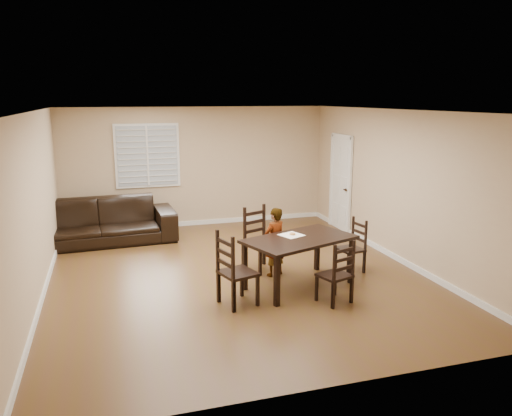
# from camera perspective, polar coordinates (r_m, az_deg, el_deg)

# --- Properties ---
(ground) EXTENTS (7.00, 7.00, 0.00)m
(ground) POSITION_cam_1_polar(r_m,az_deg,el_deg) (8.44, -2.29, -7.59)
(ground) COLOR #55361D
(ground) RESTS_ON ground
(room) EXTENTS (6.04, 7.04, 2.72)m
(room) POSITION_cam_1_polar(r_m,az_deg,el_deg) (8.18, -2.47, 4.81)
(room) COLOR tan
(room) RESTS_ON ground
(dining_table) EXTENTS (1.90, 1.46, 0.79)m
(dining_table) POSITION_cam_1_polar(r_m,az_deg,el_deg) (7.75, 4.98, -4.04)
(dining_table) COLOR black
(dining_table) RESTS_ON ground
(chair_near) EXTENTS (0.63, 0.62, 1.10)m
(chair_near) POSITION_cam_1_polar(r_m,az_deg,el_deg) (8.60, 0.14, -3.71)
(chair_near) COLOR black
(chair_near) RESTS_ON ground
(chair_far) EXTENTS (0.52, 0.51, 0.94)m
(chair_far) POSITION_cam_1_polar(r_m,az_deg,el_deg) (7.23, 9.59, -7.70)
(chair_far) COLOR black
(chair_far) RESTS_ON ground
(chair_left) EXTENTS (0.58, 0.60, 1.08)m
(chair_left) POSITION_cam_1_polar(r_m,az_deg,el_deg) (7.07, -3.00, -7.44)
(chair_left) COLOR black
(chair_left) RESTS_ON ground
(chair_right) EXTENTS (0.44, 0.46, 0.91)m
(chair_right) POSITION_cam_1_polar(r_m,az_deg,el_deg) (8.68, 11.32, -4.41)
(chair_right) COLOR black
(chair_right) RESTS_ON ground
(child) EXTENTS (0.50, 0.43, 1.15)m
(child) POSITION_cam_1_polar(r_m,az_deg,el_deg) (8.23, 2.14, -3.90)
(child) COLOR gray
(child) RESTS_ON ground
(napkin) EXTENTS (0.43, 0.43, 0.00)m
(napkin) POSITION_cam_1_polar(r_m,az_deg,el_deg) (7.86, 4.08, -3.10)
(napkin) COLOR white
(napkin) RESTS_ON dining_table
(donut) EXTENTS (0.10, 0.10, 0.03)m
(donut) POSITION_cam_1_polar(r_m,az_deg,el_deg) (7.87, 4.20, -2.93)
(donut) COLOR #BE7F44
(donut) RESTS_ON napkin
(sofa) EXTENTS (3.09, 1.34, 0.89)m
(sofa) POSITION_cam_1_polar(r_m,az_deg,el_deg) (10.58, -17.54, -1.50)
(sofa) COLOR black
(sofa) RESTS_ON ground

